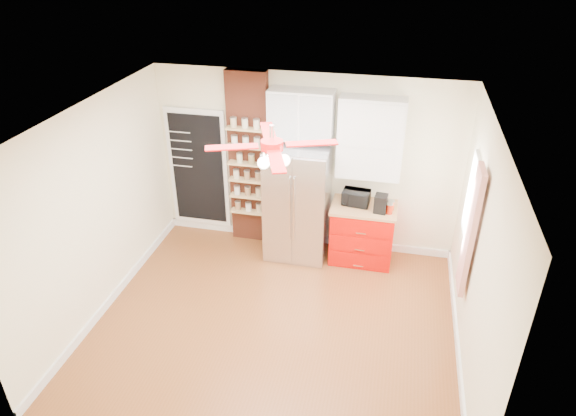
% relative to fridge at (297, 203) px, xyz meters
% --- Properties ---
extents(floor, '(4.50, 4.50, 0.00)m').
position_rel_fridge_xyz_m(floor, '(0.05, -1.63, -0.88)').
color(floor, brown).
rests_on(floor, ground).
extents(ceiling, '(4.50, 4.50, 0.00)m').
position_rel_fridge_xyz_m(ceiling, '(0.05, -1.63, 1.83)').
color(ceiling, white).
rests_on(ceiling, wall_back).
extents(wall_back, '(4.50, 0.02, 2.70)m').
position_rel_fridge_xyz_m(wall_back, '(0.05, 0.37, 0.48)').
color(wall_back, '#FAF2C9').
rests_on(wall_back, floor).
extents(wall_front, '(4.50, 0.02, 2.70)m').
position_rel_fridge_xyz_m(wall_front, '(0.05, -3.63, 0.48)').
color(wall_front, '#FAF2C9').
rests_on(wall_front, floor).
extents(wall_left, '(0.02, 4.00, 2.70)m').
position_rel_fridge_xyz_m(wall_left, '(-2.20, -1.63, 0.48)').
color(wall_left, '#FAF2C9').
rests_on(wall_left, floor).
extents(wall_right, '(0.02, 4.00, 2.70)m').
position_rel_fridge_xyz_m(wall_right, '(2.30, -1.63, 0.48)').
color(wall_right, '#FAF2C9').
rests_on(wall_right, floor).
extents(chalkboard, '(0.95, 0.05, 1.95)m').
position_rel_fridge_xyz_m(chalkboard, '(-1.65, 0.33, 0.23)').
color(chalkboard, white).
rests_on(chalkboard, wall_back).
extents(brick_pillar, '(0.60, 0.16, 2.70)m').
position_rel_fridge_xyz_m(brick_pillar, '(-0.80, 0.29, 0.48)').
color(brick_pillar, brown).
rests_on(brick_pillar, floor).
extents(fridge, '(0.90, 0.70, 1.75)m').
position_rel_fridge_xyz_m(fridge, '(0.00, 0.00, 0.00)').
color(fridge, silver).
rests_on(fridge, floor).
extents(upper_glass_cabinet, '(0.90, 0.35, 0.70)m').
position_rel_fridge_xyz_m(upper_glass_cabinet, '(0.00, 0.20, 1.27)').
color(upper_glass_cabinet, white).
rests_on(upper_glass_cabinet, wall_back).
extents(red_cabinet, '(0.94, 0.64, 0.90)m').
position_rel_fridge_xyz_m(red_cabinet, '(0.97, 0.05, -0.42)').
color(red_cabinet, '#CC0902').
rests_on(red_cabinet, floor).
extents(upper_shelf_unit, '(0.90, 0.30, 1.15)m').
position_rel_fridge_xyz_m(upper_shelf_unit, '(0.97, 0.22, 1.00)').
color(upper_shelf_unit, white).
rests_on(upper_shelf_unit, wall_back).
extents(window, '(0.04, 0.75, 1.05)m').
position_rel_fridge_xyz_m(window, '(2.28, -0.73, 0.68)').
color(window, white).
rests_on(window, wall_right).
extents(curtain, '(0.06, 0.40, 1.55)m').
position_rel_fridge_xyz_m(curtain, '(2.23, -1.28, 0.57)').
color(curtain, red).
rests_on(curtain, wall_right).
extents(ceiling_fan, '(1.40, 1.40, 0.44)m').
position_rel_fridge_xyz_m(ceiling_fan, '(0.05, -1.63, 1.55)').
color(ceiling_fan, silver).
rests_on(ceiling_fan, ceiling).
extents(toaster_oven, '(0.41, 0.30, 0.21)m').
position_rel_fridge_xyz_m(toaster_oven, '(0.84, 0.09, 0.13)').
color(toaster_oven, black).
rests_on(toaster_oven, red_cabinet).
extents(coffee_maker, '(0.19, 0.20, 0.26)m').
position_rel_fridge_xyz_m(coffee_maker, '(1.20, -0.05, 0.16)').
color(coffee_maker, black).
rests_on(coffee_maker, red_cabinet).
extents(canister_left, '(0.10, 0.10, 0.14)m').
position_rel_fridge_xyz_m(canister_left, '(1.33, -0.08, 0.10)').
color(canister_left, '#A31B09').
rests_on(canister_left, red_cabinet).
extents(canister_right, '(0.12, 0.12, 0.13)m').
position_rel_fridge_xyz_m(canister_right, '(1.34, 0.04, 0.09)').
color(canister_right, red).
rests_on(canister_right, red_cabinet).
extents(pantry_jar_oats, '(0.09, 0.09, 0.14)m').
position_rel_fridge_xyz_m(pantry_jar_oats, '(-0.90, 0.13, 0.57)').
color(pantry_jar_oats, beige).
rests_on(pantry_jar_oats, brick_pillar).
extents(pantry_jar_beans, '(0.10, 0.10, 0.14)m').
position_rel_fridge_xyz_m(pantry_jar_beans, '(-0.72, 0.13, 0.57)').
color(pantry_jar_beans, olive).
rests_on(pantry_jar_beans, brick_pillar).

